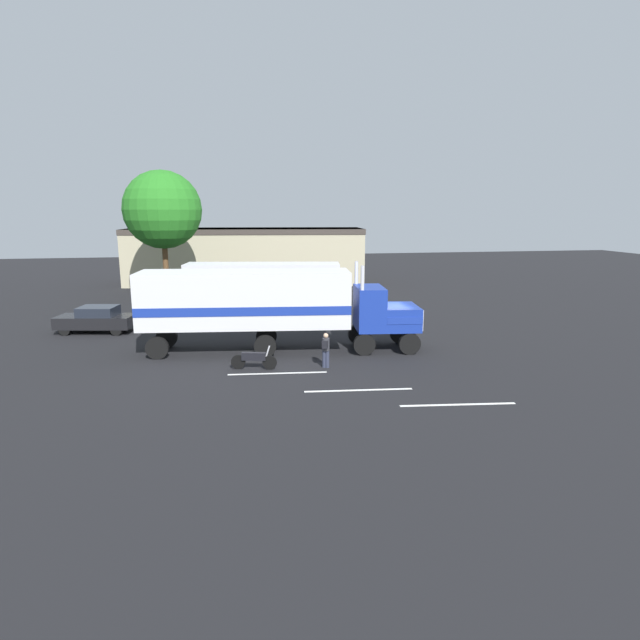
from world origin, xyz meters
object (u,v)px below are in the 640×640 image
(semi_truck, at_px, (267,303))
(person_bystander, at_px, (326,349))
(parked_bus, at_px, (263,282))
(motorcycle, at_px, (254,359))
(tree_left, at_px, (162,210))
(parked_car, at_px, (96,319))

(semi_truck, height_order, person_bystander, semi_truck)
(parked_bus, bearing_deg, person_bystander, -83.30)
(person_bystander, height_order, motorcycle, person_bystander)
(person_bystander, relative_size, tree_left, 0.16)
(parked_bus, distance_m, tree_left, 10.79)
(parked_bus, xyz_separation_m, parked_car, (-10.29, -5.43, -1.26))
(semi_truck, distance_m, person_bystander, 4.46)
(semi_truck, distance_m, parked_bus, 11.51)
(motorcycle, bearing_deg, parked_car, 133.87)
(semi_truck, xyz_separation_m, person_bystander, (2.37, -3.41, -1.63))
(person_bystander, bearing_deg, tree_left, 113.45)
(semi_truck, distance_m, tree_left, 19.34)
(semi_truck, bearing_deg, parked_car, 147.98)
(tree_left, bearing_deg, parked_car, -104.41)
(semi_truck, height_order, tree_left, tree_left)
(semi_truck, bearing_deg, tree_left, 110.95)
(person_bystander, bearing_deg, parked_car, 141.85)
(parked_bus, height_order, parked_car, parked_bus)
(parked_car, xyz_separation_m, motorcycle, (8.77, -9.12, -0.33))
(semi_truck, bearing_deg, person_bystander, -55.18)
(person_bystander, relative_size, parked_car, 0.35)
(person_bystander, relative_size, motorcycle, 0.79)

